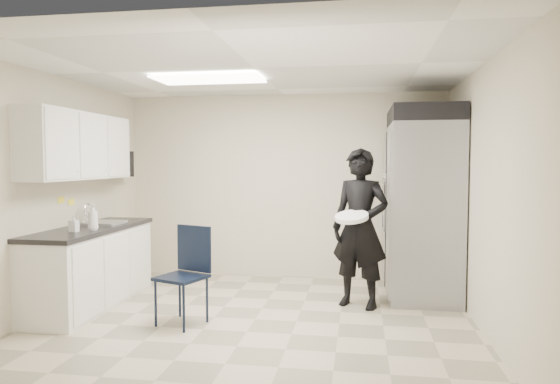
% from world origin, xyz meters
% --- Properties ---
extents(floor, '(4.50, 4.50, 0.00)m').
position_xyz_m(floor, '(0.00, 0.00, 0.00)').
color(floor, '#B9AB91').
rests_on(floor, ground).
extents(ceiling, '(4.50, 4.50, 0.00)m').
position_xyz_m(ceiling, '(0.00, 0.00, 2.60)').
color(ceiling, white).
rests_on(ceiling, back_wall).
extents(back_wall, '(4.50, 0.00, 4.50)m').
position_xyz_m(back_wall, '(0.00, 2.00, 1.30)').
color(back_wall, '#BDB39C').
rests_on(back_wall, floor).
extents(left_wall, '(0.00, 4.00, 4.00)m').
position_xyz_m(left_wall, '(-2.25, 0.00, 1.30)').
color(left_wall, '#BDB39C').
rests_on(left_wall, floor).
extents(right_wall, '(0.00, 4.00, 4.00)m').
position_xyz_m(right_wall, '(2.25, 0.00, 1.30)').
color(right_wall, '#BDB39C').
rests_on(right_wall, floor).
extents(ceiling_panel, '(1.20, 0.60, 0.02)m').
position_xyz_m(ceiling_panel, '(-0.60, 0.40, 2.57)').
color(ceiling_panel, white).
rests_on(ceiling_panel, ceiling).
extents(lower_counter, '(0.60, 1.90, 0.86)m').
position_xyz_m(lower_counter, '(-1.95, 0.20, 0.43)').
color(lower_counter, silver).
rests_on(lower_counter, floor).
extents(countertop, '(0.64, 1.95, 0.05)m').
position_xyz_m(countertop, '(-1.95, 0.20, 0.89)').
color(countertop, black).
rests_on(countertop, lower_counter).
extents(sink, '(0.42, 0.40, 0.14)m').
position_xyz_m(sink, '(-1.93, 0.45, 0.87)').
color(sink, gray).
rests_on(sink, countertop).
extents(faucet, '(0.02, 0.02, 0.24)m').
position_xyz_m(faucet, '(-2.13, 0.45, 1.02)').
color(faucet, silver).
rests_on(faucet, countertop).
extents(upper_cabinets, '(0.35, 1.80, 0.75)m').
position_xyz_m(upper_cabinets, '(-2.08, 0.20, 1.83)').
color(upper_cabinets, silver).
rests_on(upper_cabinets, left_wall).
extents(towel_dispenser, '(0.22, 0.30, 0.35)m').
position_xyz_m(towel_dispenser, '(-2.14, 1.35, 1.62)').
color(towel_dispenser, black).
rests_on(towel_dispenser, left_wall).
extents(notice_sticker_left, '(0.00, 0.12, 0.07)m').
position_xyz_m(notice_sticker_left, '(-2.24, 0.10, 1.22)').
color(notice_sticker_left, yellow).
rests_on(notice_sticker_left, left_wall).
extents(notice_sticker_right, '(0.00, 0.12, 0.07)m').
position_xyz_m(notice_sticker_right, '(-2.24, 0.30, 1.18)').
color(notice_sticker_right, yellow).
rests_on(notice_sticker_right, left_wall).
extents(commercial_fridge, '(0.80, 1.35, 2.10)m').
position_xyz_m(commercial_fridge, '(1.83, 1.27, 1.05)').
color(commercial_fridge, gray).
rests_on(commercial_fridge, floor).
extents(fridge_compressor, '(0.80, 1.35, 0.20)m').
position_xyz_m(fridge_compressor, '(1.83, 1.27, 2.20)').
color(fridge_compressor, black).
rests_on(fridge_compressor, commercial_fridge).
extents(folding_chair, '(0.55, 0.55, 0.96)m').
position_xyz_m(folding_chair, '(-0.70, -0.27, 0.48)').
color(folding_chair, black).
rests_on(folding_chair, floor).
extents(man_tuxedo, '(0.78, 0.65, 1.80)m').
position_xyz_m(man_tuxedo, '(1.08, 0.65, 0.90)').
color(man_tuxedo, black).
rests_on(man_tuxedo, floor).
extents(bucket_lid, '(0.47, 0.47, 0.05)m').
position_xyz_m(bucket_lid, '(0.99, 0.41, 1.05)').
color(bucket_lid, silver).
rests_on(bucket_lid, man_tuxedo).
extents(soap_bottle_a, '(0.15, 0.15, 0.28)m').
position_xyz_m(soap_bottle_a, '(-1.76, -0.07, 1.05)').
color(soap_bottle_a, silver).
rests_on(soap_bottle_a, countertop).
extents(soap_bottle_b, '(0.08, 0.09, 0.18)m').
position_xyz_m(soap_bottle_b, '(-1.90, -0.22, 1.00)').
color(soap_bottle_b, '#9F9DA8').
rests_on(soap_bottle_b, countertop).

